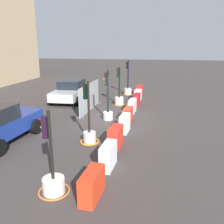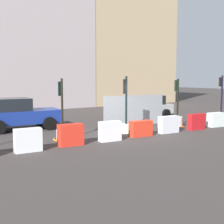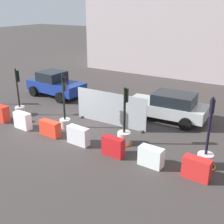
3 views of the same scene
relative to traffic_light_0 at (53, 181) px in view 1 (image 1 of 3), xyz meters
The scene contains 17 objects.
ground_plane 7.45m from the traffic_light_0, ahead, with size 120.00×120.00×0.00m, color #3C3533.
traffic_light_0 is the anchor object (origin of this frame).
traffic_light_1 3.86m from the traffic_light_0, ahead, with size 0.89×0.89×2.82m.
traffic_light_2 7.41m from the traffic_light_0, ahead, with size 0.57×0.57×2.92m.
traffic_light_3 11.06m from the traffic_light_0, ahead, with size 0.83×0.83×2.78m.
traffic_light_4 14.91m from the traffic_light_0, ahead, with size 0.90×0.90×2.99m.
construction_barrier_0 1.21m from the traffic_light_0, 91.08° to the right, with size 1.18×0.51×0.83m.
construction_barrier_1 2.21m from the traffic_light_0, 35.21° to the right, with size 1.05×0.46×0.91m.
construction_barrier_2 3.85m from the traffic_light_0, 17.92° to the right, with size 1.07×0.52×0.91m.
construction_barrier_3 5.71m from the traffic_light_0, 13.10° to the right, with size 1.02×0.46×0.89m.
construction_barrier_4 7.52m from the traffic_light_0, ahead, with size 1.17×0.48×0.77m.
construction_barrier_5 9.32m from the traffic_light_0, ahead, with size 1.14×0.45×0.87m.
construction_barrier_6 11.30m from the traffic_light_0, ahead, with size 1.04×0.43×0.87m.
construction_barrier_7 13.05m from the traffic_light_0, ahead, with size 1.04×0.54×0.82m.
construction_barrier_8 14.90m from the traffic_light_0, ahead, with size 1.08×0.51×0.86m.
car_silver_hatchback 12.38m from the traffic_light_0, 18.62° to the left, with size 4.61×2.46×1.60m.
site_fence_panel 9.41m from the traffic_light_0, 10.09° to the left, with size 4.34×0.50×1.82m.
Camera 1 is at (-13.22, -2.68, 4.28)m, focal length 38.30 mm.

